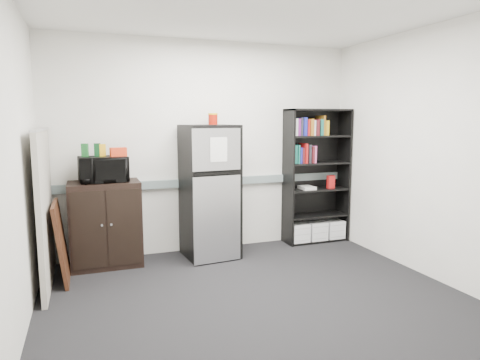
{
  "coord_description": "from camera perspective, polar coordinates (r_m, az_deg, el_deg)",
  "views": [
    {
      "loc": [
        -1.49,
        -3.62,
        1.71
      ],
      "look_at": [
        0.16,
        0.9,
        1.03
      ],
      "focal_mm": 32.0,
      "sensor_mm": 36.0,
      "label": 1
    }
  ],
  "objects": [
    {
      "name": "coffee_can",
      "position": [
        5.39,
        -3.63,
        8.25
      ],
      "size": [
        0.12,
        0.12,
        0.16
      ],
      "color": "#A21507",
      "rests_on": "refrigerator"
    },
    {
      "name": "snack_bag",
      "position": [
        5.12,
        -15.92,
        3.62
      ],
      "size": [
        0.19,
        0.12,
        0.1
      ],
      "primitive_type": "cube",
      "rotation": [
        0.0,
        0.0,
        0.13
      ],
      "color": "red",
      "rests_on": "microwave"
    },
    {
      "name": "framed_poster",
      "position": [
        4.95,
        -22.7,
        -7.63
      ],
      "size": [
        0.13,
        0.66,
        0.85
      ],
      "rotation": [
        0.0,
        -0.11,
        0.0
      ],
      "color": "#31190D",
      "rests_on": "floor"
    },
    {
      "name": "electrical_raceway",
      "position": [
        5.6,
        -4.36,
        -0.25
      ],
      "size": [
        3.92,
        0.05,
        0.1
      ],
      "primitive_type": "cube",
      "color": "gray",
      "rests_on": "wall_back"
    },
    {
      "name": "wall_back",
      "position": [
        5.58,
        -4.49,
        4.36
      ],
      "size": [
        4.0,
        0.02,
        2.7
      ],
      "primitive_type": "cube",
      "color": "white",
      "rests_on": "floor"
    },
    {
      "name": "ceiling",
      "position": [
        4.03,
        2.48,
        22.26
      ],
      "size": [
        4.0,
        3.5,
        0.02
      ],
      "primitive_type": "cube",
      "color": "white",
      "rests_on": "wall_back"
    },
    {
      "name": "wall_left",
      "position": [
        3.67,
        -27.9,
        1.49
      ],
      "size": [
        0.02,
        3.5,
        2.7
      ],
      "primitive_type": "cube",
      "color": "white",
      "rests_on": "floor"
    },
    {
      "name": "microwave",
      "position": [
        5.14,
        -17.77,
        1.37
      ],
      "size": [
        0.56,
        0.4,
        0.29
      ],
      "primitive_type": "imported",
      "rotation": [
        0.0,
        0.0,
        0.09
      ],
      "color": "black",
      "rests_on": "cabinet"
    },
    {
      "name": "snack_box_a",
      "position": [
        5.15,
        -19.98,
        3.75
      ],
      "size": [
        0.08,
        0.07,
        0.15
      ],
      "primitive_type": "cube",
      "rotation": [
        0.0,
        0.0,
        -0.32
      ],
      "color": "#1B5E26",
      "rests_on": "microwave"
    },
    {
      "name": "wall_right",
      "position": [
        5.04,
        23.94,
        3.28
      ],
      "size": [
        0.02,
        3.5,
        2.7
      ],
      "primitive_type": "cube",
      "color": "white",
      "rests_on": "floor"
    },
    {
      "name": "refrigerator",
      "position": [
        5.31,
        -4.05,
        -1.55
      ],
      "size": [
        0.67,
        0.7,
        1.65
      ],
      "rotation": [
        0.0,
        0.0,
        0.09
      ],
      "color": "black",
      "rests_on": "floor"
    },
    {
      "name": "floor",
      "position": [
        4.27,
        2.25,
        -15.54
      ],
      "size": [
        4.0,
        4.0,
        0.0
      ],
      "primitive_type": "plane",
      "color": "black",
      "rests_on": "ground"
    },
    {
      "name": "snack_box_b",
      "position": [
        5.15,
        -18.48,
        3.83
      ],
      "size": [
        0.07,
        0.06,
        0.15
      ],
      "primitive_type": "cube",
      "rotation": [
        0.0,
        0.0,
        -0.1
      ],
      "color": "#0D3A19",
      "rests_on": "microwave"
    },
    {
      "name": "cabinet",
      "position": [
        5.27,
        -17.48,
        -5.6
      ],
      "size": [
        0.8,
        0.53,
        1.0
      ],
      "color": "black",
      "rests_on": "floor"
    },
    {
      "name": "snack_box_c",
      "position": [
        5.15,
        -17.88,
        3.8
      ],
      "size": [
        0.08,
        0.06,
        0.14
      ],
      "primitive_type": "cube",
      "rotation": [
        0.0,
        0.0,
        0.14
      ],
      "color": "gold",
      "rests_on": "microwave"
    },
    {
      "name": "bookshelf",
      "position": [
        6.05,
        10.13,
        0.39
      ],
      "size": [
        0.9,
        0.34,
        1.85
      ],
      "color": "black",
      "rests_on": "floor"
    },
    {
      "name": "cubicle_partition",
      "position": [
        4.8,
        -24.57,
        -3.45
      ],
      "size": [
        0.06,
        1.3,
        1.62
      ],
      "color": "#9A9689",
      "rests_on": "floor"
    },
    {
      "name": "wall_note",
      "position": [
        5.48,
        -8.05,
        6.33
      ],
      "size": [
        0.14,
        0.0,
        0.1
      ],
      "primitive_type": "cube",
      "color": "white",
      "rests_on": "wall_back"
    }
  ]
}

